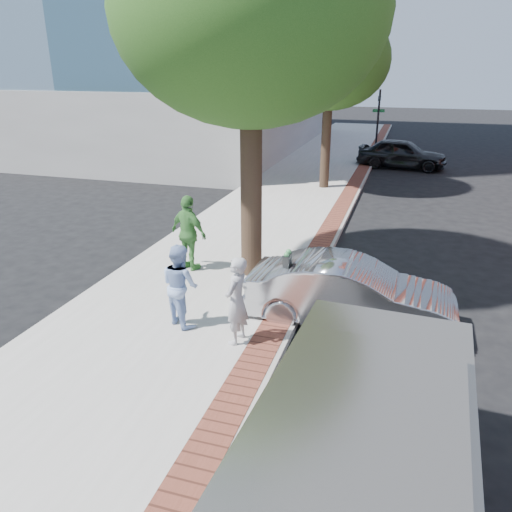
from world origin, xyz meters
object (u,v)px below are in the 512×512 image
at_px(person_officer, 180,285).
at_px(person_green, 189,233).
at_px(bg_car, 402,154).
at_px(parking_meter, 287,270).
at_px(person_gray, 236,301).
at_px(sedan_silver, 350,293).
at_px(van, 356,482).

bearing_deg(person_officer, person_green, -38.24).
xyz_separation_m(person_green, bg_car, (4.73, 16.47, -0.35)).
bearing_deg(bg_car, parking_meter, -179.38).
height_order(parking_meter, person_gray, person_gray).
relative_size(sedan_silver, bg_car, 0.95).
distance_m(parking_meter, van, 5.48).
bearing_deg(sedan_silver, person_officer, 111.78).
bearing_deg(person_green, person_officer, 131.91).
bearing_deg(person_gray, bg_car, 179.07).
bearing_deg(person_gray, person_officer, -99.44).
relative_size(person_green, van, 0.34).
bearing_deg(bg_car, sedan_silver, -175.47).
relative_size(sedan_silver, van, 0.75).
height_order(parking_meter, sedan_silver, parking_meter).
height_order(person_gray, bg_car, person_gray).
xyz_separation_m(parking_meter, van, (1.98, -5.11, -0.08)).
xyz_separation_m(parking_meter, sedan_silver, (1.26, 0.32, -0.50)).
xyz_separation_m(sedan_silver, bg_car, (0.46, 17.96, 0.07)).
distance_m(person_officer, van, 5.77).
height_order(person_officer, bg_car, person_officer).
bearing_deg(sedan_silver, parking_meter, 105.24).
xyz_separation_m(person_gray, person_officer, (-1.32, 0.36, -0.01)).
relative_size(parking_meter, person_green, 0.76).
bearing_deg(parking_meter, person_officer, -155.20).
bearing_deg(parking_meter, person_green, 148.97).
bearing_deg(bg_car, person_officer, 175.10).
relative_size(person_gray, van, 0.30).
bearing_deg(person_officer, bg_car, -69.96).
bearing_deg(person_gray, person_green, -136.68).
xyz_separation_m(parking_meter, bg_car, (1.72, 18.28, -0.43)).
relative_size(person_gray, person_green, 0.88).
height_order(parking_meter, bg_car, parking_meter).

